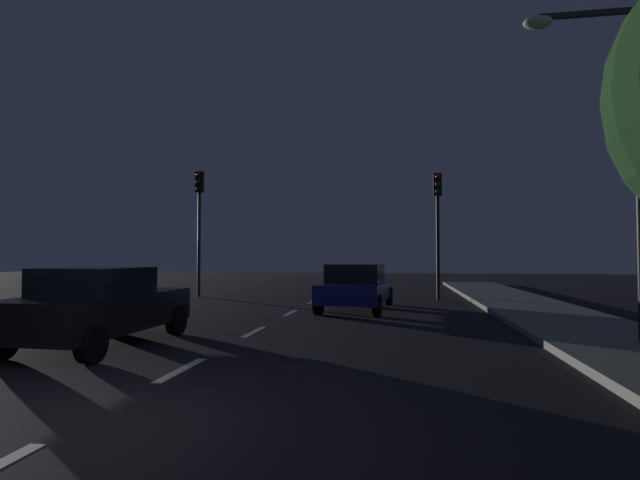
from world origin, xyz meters
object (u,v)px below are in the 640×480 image
Objects in this scene: traffic_signal_left at (199,210)px; street_lamp_right at (619,137)px; car_stopped_ahead at (357,287)px; traffic_signal_right at (438,211)px; car_adjacent_lane at (100,306)px.

traffic_signal_left is 16.16m from street_lamp_right.
street_lamp_right is at bearing -47.16° from car_stopped_ahead.
car_stopped_ahead is (-2.91, -4.05, -2.79)m from traffic_signal_right.
traffic_signal_left is 11.97m from car_adjacent_lane.
traffic_signal_right is 1.24× the size of car_adjacent_lane.
car_adjacent_lane is 0.63× the size of street_lamp_right.
car_adjacent_lane reaches higher than car_stopped_ahead.
street_lamp_right is (2.59, -9.99, 0.45)m from traffic_signal_right.
traffic_signal_left reaches higher than car_stopped_ahead.
car_adjacent_lane is at bearing -76.02° from traffic_signal_left.
street_lamp_right is at bearing 7.22° from car_adjacent_lane.
car_adjacent_lane is at bearing -121.38° from car_stopped_ahead.
traffic_signal_left is 10.10m from traffic_signal_right.
traffic_signal_right is at bearing 104.55° from street_lamp_right.
street_lamp_right reaches higher than car_adjacent_lane.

